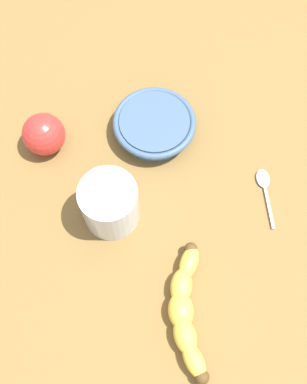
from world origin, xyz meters
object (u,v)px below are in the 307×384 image
ceramic_bowl (154,125)px  teaspoon (264,182)px  smoothie_glass (110,204)px  apple_fruit (44,134)px  banana (185,310)px

ceramic_bowl → teaspoon: 22.01cm
smoothie_glass → teaspoon: size_ratio=0.85×
ceramic_bowl → apple_fruit: 19.76cm
apple_fruit → smoothie_glass: bearing=-158.8°
banana → smoothie_glass: (19.62, 5.41, 2.69)cm
banana → teaspoon: banana is taller
apple_fruit → teaspoon: bearing=-121.8°
smoothie_glass → ceramic_bowl: size_ratio=0.63×
smoothie_glass → banana: bearing=-164.6°
smoothie_glass → apple_fruit: (17.08, 6.63, -0.87)cm
ceramic_bowl → smoothie_glass: bearing=135.5°
ceramic_bowl → teaspoon: (-16.58, -14.35, -1.92)cm
smoothie_glass → apple_fruit: 18.34cm
apple_fruit → teaspoon: 39.68cm
smoothie_glass → teaspoon: bearing=-98.0°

